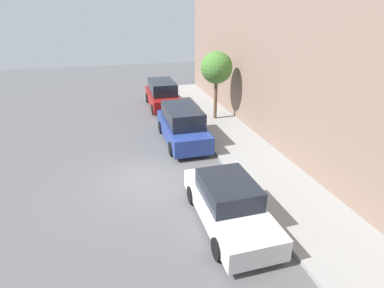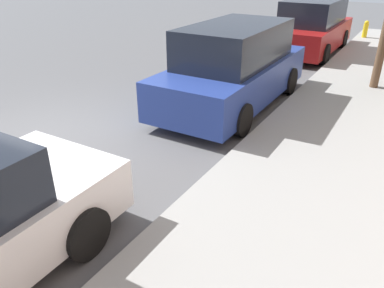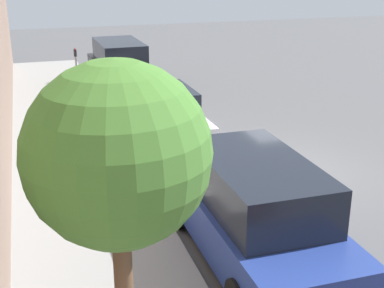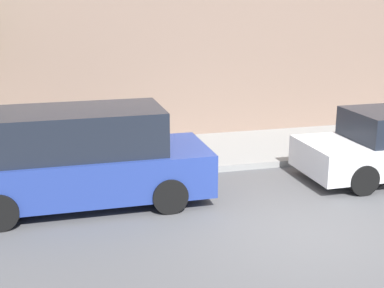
{
  "view_description": "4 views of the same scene",
  "coord_description": "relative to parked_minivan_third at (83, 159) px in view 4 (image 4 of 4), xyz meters",
  "views": [
    {
      "loc": [
        -1.01,
        -10.81,
        6.4
      ],
      "look_at": [
        2.17,
        0.91,
        1.0
      ],
      "focal_mm": 28.0,
      "sensor_mm": 36.0,
      "label": 1
    },
    {
      "loc": [
        5.93,
        -4.32,
        3.22
      ],
      "look_at": [
        3.65,
        -0.5,
        1.0
      ],
      "focal_mm": 35.0,
      "sensor_mm": 36.0,
      "label": 2
    },
    {
      "loc": [
        5.93,
        11.25,
        5.19
      ],
      "look_at": [
        2.42,
        0.05,
        1.0
      ],
      "focal_mm": 50.0,
      "sensor_mm": 36.0,
      "label": 3
    },
    {
      "loc": [
        -7.73,
        4.08,
        3.95
      ],
      "look_at": [
        2.58,
        1.32,
        1.0
      ],
      "focal_mm": 50.0,
      "sensor_mm": 36.0,
      "label": 4
    }
  ],
  "objects": [
    {
      "name": "ground_plane",
      "position": [
        -2.36,
        -3.57,
        -0.92
      ],
      "size": [
        60.0,
        60.0,
        0.0
      ],
      "primitive_type": "plane",
      "color": "#515154"
    },
    {
      "name": "sidewalk",
      "position": [
        2.65,
        -3.57,
        -0.85
      ],
      "size": [
        3.03,
        32.0,
        0.15
      ],
      "color": "gray",
      "rests_on": "ground_plane"
    },
    {
      "name": "parked_minivan_third",
      "position": [
        0.0,
        0.0,
        0.0
      ],
      "size": [
        2.02,
        4.9,
        1.9
      ],
      "color": "navy",
      "rests_on": "ground_plane"
    }
  ]
}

